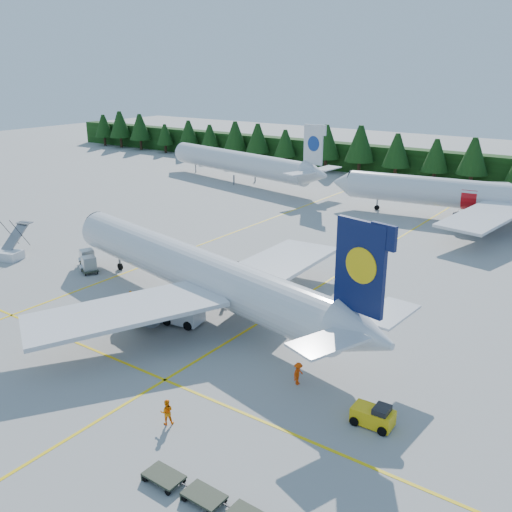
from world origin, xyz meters
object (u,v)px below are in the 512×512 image
Objects in this scene: airstairs at (7,252)px; service_truck at (173,307)px; airliner_red at (466,195)px; baggage_tug at (374,416)px; airliner_navy at (187,267)px.

airstairs reaches higher than service_truck.
airliner_red reaches higher than baggage_tug.
baggage_tug is at bearing -21.52° from airstairs.
airliner_red reaches higher than airliner_navy.
airliner_red reaches higher than airstairs.
airliner_navy is at bearing -112.59° from airliner_red.
baggage_tug is (50.78, -5.46, -0.09)m from airstairs.
airliner_navy is at bearing 159.25° from baggage_tug.
airstairs reaches higher than baggage_tug.
service_truck is (-10.92, -52.10, -2.46)m from airliner_red.
airliner_red is at bearing 68.29° from service_truck.
baggage_tug is at bearing -6.92° from airliner_navy.
airliner_red is 7.21× the size of service_truck.
airliner_red is 53.28m from service_truck.
airliner_red is at bearing 87.21° from airliner_navy.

